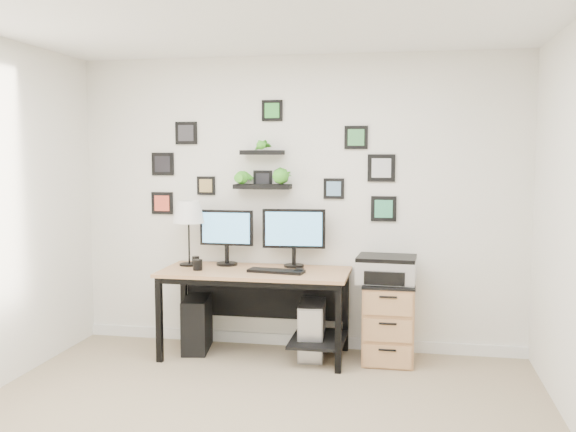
% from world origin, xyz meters
% --- Properties ---
extents(room, '(4.00, 4.00, 4.00)m').
position_xyz_m(room, '(0.00, 1.98, 0.05)').
color(room, tan).
rests_on(room, ground).
extents(desk, '(1.60, 0.70, 0.75)m').
position_xyz_m(desk, '(-0.27, 1.67, 0.63)').
color(desk, tan).
rests_on(desk, ground).
extents(monitor_left, '(0.48, 0.19, 0.49)m').
position_xyz_m(monitor_left, '(-0.61, 1.82, 1.04)').
color(monitor_left, black).
rests_on(monitor_left, desk).
extents(monitor_right, '(0.55, 0.19, 0.51)m').
position_xyz_m(monitor_right, '(-0.01, 1.84, 1.05)').
color(monitor_right, black).
rests_on(monitor_right, desk).
extents(keyboard, '(0.49, 0.21, 0.02)m').
position_xyz_m(keyboard, '(-0.11, 1.56, 0.76)').
color(keyboard, black).
rests_on(keyboard, desk).
extents(mouse, '(0.07, 0.10, 0.03)m').
position_xyz_m(mouse, '(0.08, 1.59, 0.77)').
color(mouse, black).
rests_on(mouse, desk).
extents(table_lamp, '(0.28, 0.28, 0.58)m').
position_xyz_m(table_lamp, '(-0.94, 1.76, 1.21)').
color(table_lamp, black).
rests_on(table_lamp, desk).
extents(mug, '(0.08, 0.08, 0.09)m').
position_xyz_m(mug, '(-0.79, 1.54, 0.80)').
color(mug, black).
rests_on(mug, desk).
extents(pen_cup, '(0.06, 0.06, 0.08)m').
position_xyz_m(pen_cup, '(-0.88, 1.75, 0.79)').
color(pen_cup, black).
rests_on(pen_cup, desk).
extents(pc_tower_black, '(0.28, 0.50, 0.47)m').
position_xyz_m(pc_tower_black, '(-0.86, 1.71, 0.24)').
color(pc_tower_black, black).
rests_on(pc_tower_black, ground).
extents(pc_tower_grey, '(0.24, 0.49, 0.47)m').
position_xyz_m(pc_tower_grey, '(0.18, 1.71, 0.24)').
color(pc_tower_grey, gray).
rests_on(pc_tower_grey, ground).
extents(file_cabinet, '(0.43, 0.53, 0.67)m').
position_xyz_m(file_cabinet, '(0.83, 1.72, 0.34)').
color(file_cabinet, tan).
rests_on(file_cabinet, ground).
extents(printer, '(0.50, 0.41, 0.22)m').
position_xyz_m(printer, '(0.80, 1.72, 0.78)').
color(printer, silver).
rests_on(printer, file_cabinet).
extents(wall_decor, '(2.25, 0.18, 1.06)m').
position_xyz_m(wall_decor, '(-0.27, 1.93, 1.63)').
color(wall_decor, black).
rests_on(wall_decor, ground).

